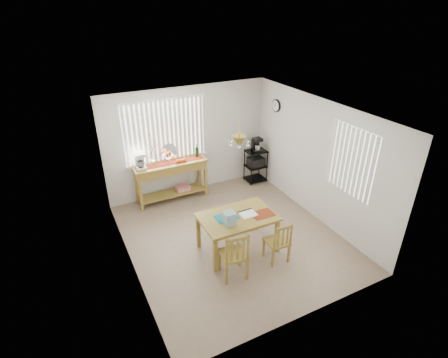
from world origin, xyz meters
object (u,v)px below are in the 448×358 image
dining_table (237,220)px  chair_left (234,255)px  sideboard (171,172)px  cart_items (256,145)px  chair_right (278,242)px  wire_cart (256,163)px

dining_table → chair_left: bearing=-122.7°
sideboard → dining_table: size_ratio=1.22×
dining_table → cart_items: bearing=51.9°
sideboard → chair_right: (0.96, -2.99, -0.31)m
cart_items → chair_right: 3.23m
cart_items → chair_left: cart_items is taller
cart_items → dining_table: bearing=-128.1°
wire_cart → chair_left: 3.64m
chair_right → dining_table: bearing=127.9°
sideboard → wire_cart: (2.25, -0.10, -0.20)m
cart_items → chair_right: cart_items is taller
sideboard → wire_cart: bearing=-2.5°
cart_items → chair_right: (-1.29, -2.90, -0.61)m
dining_table → wire_cart: bearing=51.7°
wire_cart → dining_table: (-1.78, -2.26, 0.14)m
sideboard → cart_items: bearing=-2.3°
dining_table → chair_right: chair_right is taller
cart_items → chair_left: size_ratio=0.38×
wire_cart → chair_left: bearing=-127.1°
wire_cart → chair_right: wire_cart is taller
sideboard → chair_right: sideboard is taller
wire_cart → cart_items: size_ratio=2.43×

